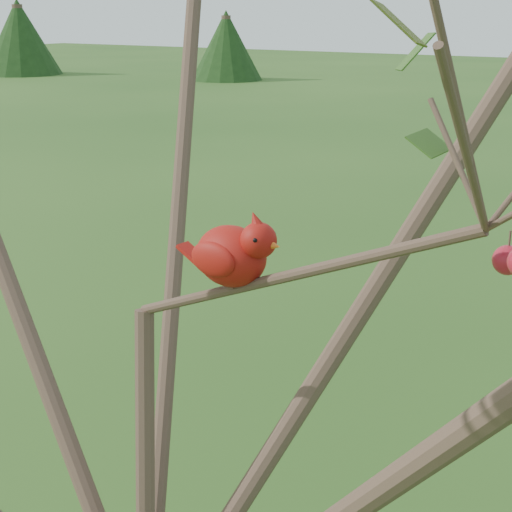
# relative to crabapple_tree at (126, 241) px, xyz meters

# --- Properties ---
(crabapple_tree) EXTENTS (2.35, 2.05, 2.95)m
(crabapple_tree) POSITION_rel_crabapple_tree_xyz_m (0.00, 0.00, 0.00)
(crabapple_tree) COLOR #483327
(crabapple_tree) RESTS_ON ground
(cardinal) EXTENTS (0.20, 0.11, 0.14)m
(cardinal) POSITION_rel_crabapple_tree_xyz_m (0.13, 0.11, -0.03)
(cardinal) COLOR #A7180E
(cardinal) RESTS_ON ground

